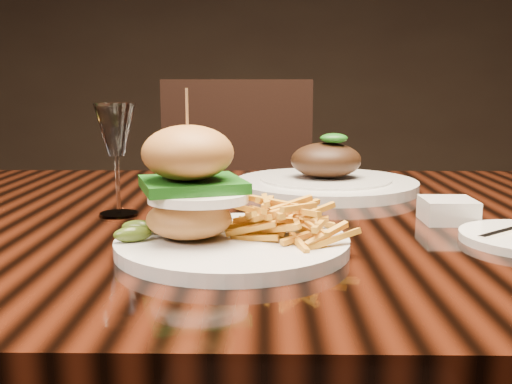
{
  "coord_description": "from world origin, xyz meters",
  "views": [
    {
      "loc": [
        -0.0,
        -0.84,
        0.93
      ],
      "look_at": [
        -0.01,
        -0.15,
        0.81
      ],
      "focal_mm": 42.0,
      "sensor_mm": 36.0,
      "label": 1
    }
  ],
  "objects_px": {
    "wine_glass": "(116,134)",
    "chair_far": "(237,220)",
    "dining_table": "(264,266)",
    "burger_plate": "(223,212)",
    "far_dish": "(326,179)"
  },
  "relations": [
    {
      "from": "far_dish",
      "to": "chair_far",
      "type": "height_order",
      "value": "chair_far"
    },
    {
      "from": "wine_glass",
      "to": "chair_far",
      "type": "height_order",
      "value": "chair_far"
    },
    {
      "from": "far_dish",
      "to": "chair_far",
      "type": "distance_m",
      "value": 0.75
    },
    {
      "from": "wine_glass",
      "to": "chair_far",
      "type": "xyz_separation_m",
      "value": [
        0.13,
        0.9,
        -0.33
      ]
    },
    {
      "from": "wine_glass",
      "to": "chair_far",
      "type": "bearing_deg",
      "value": 82.05
    },
    {
      "from": "dining_table",
      "to": "burger_plate",
      "type": "relative_size",
      "value": 6.13
    },
    {
      "from": "dining_table",
      "to": "chair_far",
      "type": "xyz_separation_m",
      "value": [
        -0.08,
        0.89,
        -0.13
      ]
    },
    {
      "from": "dining_table",
      "to": "chair_far",
      "type": "height_order",
      "value": "chair_far"
    },
    {
      "from": "wine_glass",
      "to": "dining_table",
      "type": "bearing_deg",
      "value": 1.97
    },
    {
      "from": "chair_far",
      "to": "wine_glass",
      "type": "bearing_deg",
      "value": -99.26
    },
    {
      "from": "burger_plate",
      "to": "chair_far",
      "type": "distance_m",
      "value": 1.11
    },
    {
      "from": "far_dish",
      "to": "burger_plate",
      "type": "bearing_deg",
      "value": -111.22
    },
    {
      "from": "dining_table",
      "to": "burger_plate",
      "type": "distance_m",
      "value": 0.23
    },
    {
      "from": "burger_plate",
      "to": "far_dish",
      "type": "height_order",
      "value": "burger_plate"
    },
    {
      "from": "burger_plate",
      "to": "wine_glass",
      "type": "xyz_separation_m",
      "value": [
        -0.16,
        0.18,
        0.07
      ]
    }
  ]
}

